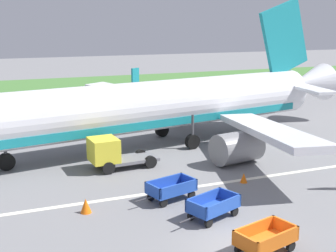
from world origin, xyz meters
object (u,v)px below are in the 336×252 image
at_px(baggage_cart_second_in_row, 265,239).
at_px(service_truck_beside_carts, 111,153).
at_px(traffic_cone_near_plane, 244,178).
at_px(airplane, 160,106).
at_px(baggage_cart_fourth_in_row, 171,189).
at_px(traffic_cone_mid_apron, 86,206).
at_px(baggage_cart_third_in_row, 213,206).

bearing_deg(baggage_cart_second_in_row, service_truck_beside_carts, 103.32).
bearing_deg(traffic_cone_near_plane, airplane, 99.10).
height_order(baggage_cart_fourth_in_row, traffic_cone_near_plane, baggage_cart_fourth_in_row).
height_order(airplane, baggage_cart_fourth_in_row, airplane).
height_order(airplane, traffic_cone_near_plane, airplane).
relative_size(baggage_cart_fourth_in_row, traffic_cone_mid_apron, 4.89).
distance_m(airplane, baggage_cart_third_in_row, 13.87).
xyz_separation_m(airplane, baggage_cart_third_in_row, (-2.43, -13.44, -2.45)).
xyz_separation_m(baggage_cart_fourth_in_row, traffic_cone_near_plane, (4.99, 0.83, -0.31)).
bearing_deg(baggage_cart_second_in_row, baggage_cart_fourth_in_row, 102.01).
xyz_separation_m(baggage_cart_second_in_row, service_truck_beside_carts, (-3.05, 12.90, 0.50)).
xyz_separation_m(service_truck_beside_carts, traffic_cone_mid_apron, (-2.96, -6.19, -0.73)).
relative_size(baggage_cart_second_in_row, traffic_cone_near_plane, 6.28).
distance_m(airplane, baggage_cart_second_in_row, 17.54).
distance_m(baggage_cart_fourth_in_row, traffic_cone_mid_apron, 4.59).
bearing_deg(baggage_cart_fourth_in_row, baggage_cart_second_in_row, -77.99).
xyz_separation_m(baggage_cart_third_in_row, service_truck_beside_carts, (-2.63, 9.09, 0.50)).
bearing_deg(traffic_cone_near_plane, service_truck_beside_carts, 140.98).
bearing_deg(airplane, traffic_cone_mid_apron, -127.27).
bearing_deg(airplane, service_truck_beside_carts, -139.34).
xyz_separation_m(baggage_cart_second_in_row, baggage_cart_fourth_in_row, (-1.43, 6.71, 0.00)).
distance_m(baggage_cart_second_in_row, service_truck_beside_carts, 13.27).
bearing_deg(airplane, baggage_cart_third_in_row, -100.24).
height_order(airplane, baggage_cart_third_in_row, airplane).
distance_m(baggage_cart_third_in_row, baggage_cart_fourth_in_row, 3.07).
height_order(baggage_cart_third_in_row, baggage_cart_fourth_in_row, same).
bearing_deg(traffic_cone_near_plane, traffic_cone_mid_apron, -175.05).
distance_m(baggage_cart_second_in_row, traffic_cone_near_plane, 8.35).
xyz_separation_m(baggage_cart_third_in_row, traffic_cone_near_plane, (3.98, 3.73, -0.31)).
bearing_deg(traffic_cone_near_plane, baggage_cart_fourth_in_row, -170.58).
bearing_deg(baggage_cart_third_in_row, service_truck_beside_carts, 106.16).
distance_m(airplane, service_truck_beside_carts, 6.95).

